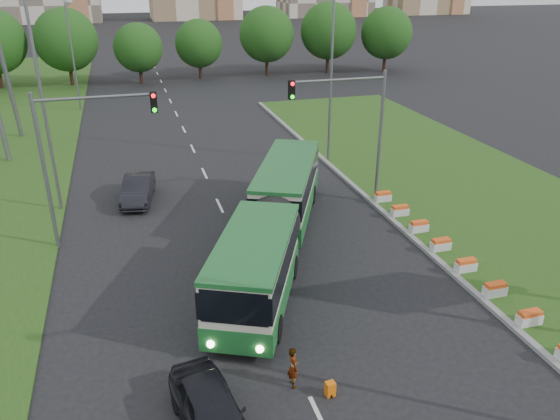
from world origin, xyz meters
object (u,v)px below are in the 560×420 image
object	(u,v)px
traffic_mast_left	(76,145)
articulated_bus	(268,220)
car_left_near	(211,412)
pedestrian	(293,367)
car_left_far	(138,189)
shopping_trolley	(330,389)
traffic_mast_median	(356,118)

from	to	relation	value
traffic_mast_left	articulated_bus	bearing A→B (deg)	-22.02
articulated_bus	car_left_near	xyz separation A→B (m)	(-4.70, -10.93, -0.99)
traffic_mast_left	pedestrian	bearing A→B (deg)	-62.01
car_left_far	pedestrian	world-z (taller)	car_left_far
car_left_near	pedestrian	world-z (taller)	car_left_near
traffic_mast_left	shopping_trolley	distance (m)	16.94
traffic_mast_left	car_left_near	size ratio (longest dim) A/B	1.75
car_left_far	pedestrian	size ratio (longest dim) A/B	3.04
traffic_mast_median	car_left_near	distance (m)	19.60
articulated_bus	traffic_mast_median	bearing A→B (deg)	59.82
car_left_far	shopping_trolley	world-z (taller)	car_left_far
traffic_mast_median	car_left_near	bearing A→B (deg)	-125.87
articulated_bus	pedestrian	xyz separation A→B (m)	(-1.68, -9.67, -0.99)
car_left_near	pedestrian	bearing A→B (deg)	13.71
pedestrian	car_left_near	bearing A→B (deg)	111.72
shopping_trolley	car_left_near	bearing A→B (deg)	179.79
car_left_far	articulated_bus	bearing A→B (deg)	-45.41
car_left_far	pedestrian	distance (m)	18.83
articulated_bus	pedestrian	bearing A→B (deg)	-74.98
traffic_mast_median	articulated_bus	bearing A→B (deg)	-145.09
car_left_near	pedestrian	distance (m)	3.27
car_left_far	car_left_near	bearing A→B (deg)	-76.29
traffic_mast_left	car_left_far	world-z (taller)	traffic_mast_left
traffic_mast_left	car_left_far	bearing A→B (deg)	62.32
traffic_mast_median	car_left_near	size ratio (longest dim) A/B	1.75
articulated_bus	car_left_far	xyz separation A→B (m)	(-5.99, 8.67, -0.99)
car_left_near	car_left_far	bearing A→B (deg)	84.69
traffic_mast_left	shopping_trolley	xyz separation A→B (m)	(8.06, -14.00, -5.08)
articulated_bus	shopping_trolley	xyz separation A→B (m)	(-0.63, -10.49, -1.50)
car_left_near	traffic_mast_median	bearing A→B (deg)	45.07
car_left_near	shopping_trolley	distance (m)	4.13
pedestrian	shopping_trolley	bearing A→B (deg)	-129.04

